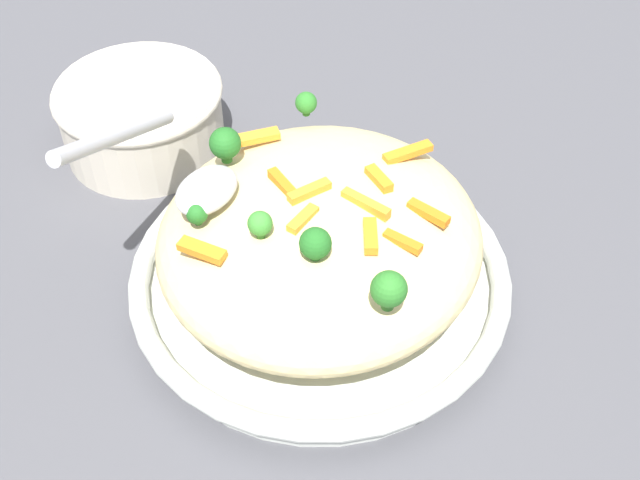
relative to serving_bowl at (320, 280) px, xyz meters
name	(u,v)px	position (x,y,z in m)	size (l,w,h in m)	color
ground_plane	(320,296)	(0.00, 0.00, -0.02)	(2.40, 2.40, 0.00)	#4C4C51
serving_bowl	(320,280)	(0.00, 0.00, 0.00)	(0.31, 0.31, 0.04)	silver
pasta_mound	(320,237)	(0.00, 0.00, 0.05)	(0.26, 0.25, 0.08)	#DBC689
carrot_piece_0	(408,152)	(-0.08, 0.03, 0.09)	(0.04, 0.01, 0.01)	orange
carrot_piece_1	(280,185)	(0.00, -0.03, 0.09)	(0.03, 0.01, 0.01)	orange
carrot_piece_2	(428,213)	(-0.03, 0.07, 0.09)	(0.03, 0.01, 0.01)	orange
carrot_piece_3	(312,189)	(0.00, -0.01, 0.09)	(0.03, 0.01, 0.01)	orange
carrot_piece_4	(202,250)	(0.08, -0.05, 0.09)	(0.03, 0.01, 0.01)	orange
carrot_piece_5	(403,242)	(0.01, 0.07, 0.09)	(0.03, 0.01, 0.01)	orange
carrot_piece_6	(370,236)	(0.02, 0.05, 0.09)	(0.03, 0.01, 0.01)	orange
carrot_piece_7	(366,204)	(-0.01, 0.03, 0.09)	(0.04, 0.01, 0.01)	orange
carrot_piece_8	(303,219)	(0.03, 0.00, 0.09)	(0.03, 0.01, 0.01)	orange
carrot_piece_9	(257,137)	(-0.04, -0.08, 0.09)	(0.04, 0.01, 0.01)	orange
carrot_piece_10	(379,179)	(-0.04, 0.03, 0.09)	(0.03, 0.01, 0.01)	orange
broccoli_floret_0	(315,244)	(0.05, 0.02, 0.10)	(0.02, 0.02, 0.03)	#205B1C
broccoli_floret_1	(306,103)	(-0.09, -0.06, 0.09)	(0.02, 0.02, 0.02)	#296820
broccoli_floret_2	(260,224)	(0.05, -0.02, 0.10)	(0.02, 0.02, 0.02)	#377928
broccoli_floret_3	(197,214)	(0.06, -0.07, 0.09)	(0.02, 0.02, 0.02)	#205B1C
broccoli_floret_4	(389,290)	(0.06, 0.08, 0.10)	(0.02, 0.02, 0.03)	#296820
broccoli_floret_5	(225,144)	(-0.01, -0.09, 0.10)	(0.02, 0.02, 0.03)	#205B1C
serving_spoon	(175,171)	(0.04, -0.10, 0.11)	(0.14, 0.10, 0.08)	#B7B7BC
companion_bowl	(141,114)	(-0.09, -0.24, 0.02)	(0.16, 0.16, 0.07)	beige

